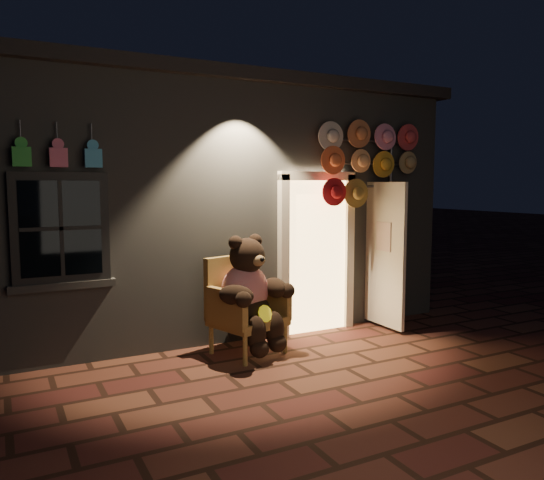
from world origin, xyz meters
TOP-DOWN VIEW (x-y plane):
  - ground at (0.00, 0.00)m, footprint 60.00×60.00m
  - shop_building at (0.00, 3.99)m, footprint 7.30×5.95m
  - wicker_armchair at (0.07, 1.06)m, footprint 0.95×0.91m
  - teddy_bear at (0.10, 0.92)m, footprint 0.95×0.87m
  - hat_rack at (2.07, 1.28)m, footprint 1.61×0.22m

SIDE VIEW (x-z plane):
  - ground at x=0.00m, z-range 0.00..0.00m
  - wicker_armchair at x=0.07m, z-range 0.00..1.15m
  - teddy_bear at x=0.10m, z-range 0.06..1.43m
  - shop_building at x=0.00m, z-range -0.02..3.49m
  - hat_rack at x=2.07m, z-range 0.92..3.77m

